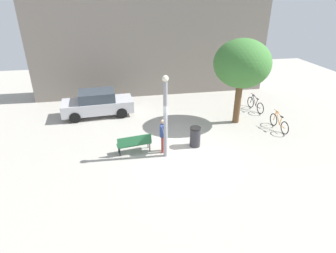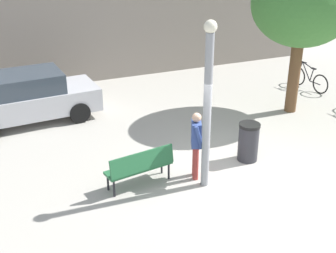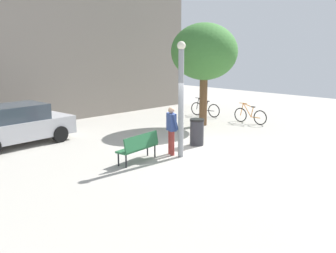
{
  "view_description": "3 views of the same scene",
  "coord_description": "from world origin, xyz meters",
  "px_view_note": "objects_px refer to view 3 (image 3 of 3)",
  "views": [
    {
      "loc": [
        -2.65,
        -11.07,
        6.9
      ],
      "look_at": [
        -0.27,
        1.69,
        0.61
      ],
      "focal_mm": 29.82,
      "sensor_mm": 36.0,
      "label": 1
    },
    {
      "loc": [
        -5.04,
        -7.96,
        5.54
      ],
      "look_at": [
        -0.99,
        1.4,
        0.91
      ],
      "focal_mm": 47.41,
      "sensor_mm": 36.0,
      "label": 2
    },
    {
      "loc": [
        -9.9,
        -8.67,
        3.64
      ],
      "look_at": [
        -0.12,
        1.08,
        0.78
      ],
      "focal_mm": 41.0,
      "sensor_mm": 36.0,
      "label": 3
    }
  ],
  "objects_px": {
    "park_bench": "(139,146)",
    "plaza_tree": "(204,52)",
    "lamppost": "(181,96)",
    "trash_bin": "(197,132)",
    "bicycle_black": "(205,109)",
    "parked_car_silver": "(16,125)",
    "bicycle_orange": "(250,116)",
    "person_by_lamppost": "(171,127)"
  },
  "relations": [
    {
      "from": "lamppost",
      "to": "parked_car_silver",
      "type": "relative_size",
      "value": 0.89
    },
    {
      "from": "bicycle_orange",
      "to": "bicycle_black",
      "type": "xyz_separation_m",
      "value": [
        -0.0,
        2.83,
        0.0
      ]
    },
    {
      "from": "bicycle_orange",
      "to": "trash_bin",
      "type": "bearing_deg",
      "value": -169.54
    },
    {
      "from": "parked_car_silver",
      "to": "trash_bin",
      "type": "xyz_separation_m",
      "value": [
        4.82,
        -4.81,
        -0.27
      ]
    },
    {
      "from": "park_bench",
      "to": "bicycle_black",
      "type": "xyz_separation_m",
      "value": [
        8.02,
        3.87,
        -0.16
      ]
    },
    {
      "from": "park_bench",
      "to": "bicycle_orange",
      "type": "relative_size",
      "value": 0.91
    },
    {
      "from": "park_bench",
      "to": "parked_car_silver",
      "type": "distance_m",
      "value": 5.26
    },
    {
      "from": "bicycle_orange",
      "to": "bicycle_black",
      "type": "height_order",
      "value": "same"
    },
    {
      "from": "plaza_tree",
      "to": "parked_car_silver",
      "type": "relative_size",
      "value": 1.1
    },
    {
      "from": "bicycle_orange",
      "to": "bicycle_black",
      "type": "distance_m",
      "value": 2.83
    },
    {
      "from": "person_by_lamppost",
      "to": "parked_car_silver",
      "type": "xyz_separation_m",
      "value": [
        -3.19,
        5.05,
        -0.19
      ]
    },
    {
      "from": "park_bench",
      "to": "plaza_tree",
      "type": "bearing_deg",
      "value": 21.51
    },
    {
      "from": "person_by_lamppost",
      "to": "bicycle_orange",
      "type": "xyz_separation_m",
      "value": [
        6.67,
        1.18,
        -0.58
      ]
    },
    {
      "from": "lamppost",
      "to": "parked_car_silver",
      "type": "xyz_separation_m",
      "value": [
        -3.23,
        5.45,
        -1.31
      ]
    },
    {
      "from": "person_by_lamppost",
      "to": "plaza_tree",
      "type": "bearing_deg",
      "value": 28.15
    },
    {
      "from": "park_bench",
      "to": "bicycle_black",
      "type": "height_order",
      "value": "bicycle_black"
    },
    {
      "from": "park_bench",
      "to": "parked_car_silver",
      "type": "xyz_separation_m",
      "value": [
        -1.84,
        4.92,
        0.23
      ]
    },
    {
      "from": "parked_car_silver",
      "to": "trash_bin",
      "type": "relative_size",
      "value": 4.26
    },
    {
      "from": "parked_car_silver",
      "to": "trash_bin",
      "type": "distance_m",
      "value": 6.81
    },
    {
      "from": "bicycle_orange",
      "to": "trash_bin",
      "type": "relative_size",
      "value": 1.79
    },
    {
      "from": "bicycle_black",
      "to": "parked_car_silver",
      "type": "distance_m",
      "value": 9.92
    },
    {
      "from": "bicycle_orange",
      "to": "trash_bin",
      "type": "xyz_separation_m",
      "value": [
        -5.04,
        -0.93,
        0.13
      ]
    },
    {
      "from": "bicycle_black",
      "to": "trash_bin",
      "type": "bearing_deg",
      "value": -143.31
    },
    {
      "from": "lamppost",
      "to": "trash_bin",
      "type": "xyz_separation_m",
      "value": [
        1.59,
        0.64,
        -1.57
      ]
    },
    {
      "from": "bicycle_black",
      "to": "parked_car_silver",
      "type": "height_order",
      "value": "parked_car_silver"
    },
    {
      "from": "bicycle_black",
      "to": "plaza_tree",
      "type": "bearing_deg",
      "value": -142.72
    },
    {
      "from": "person_by_lamppost",
      "to": "bicycle_black",
      "type": "relative_size",
      "value": 0.93
    },
    {
      "from": "person_by_lamppost",
      "to": "bicycle_black",
      "type": "height_order",
      "value": "person_by_lamppost"
    },
    {
      "from": "park_bench",
      "to": "plaza_tree",
      "type": "distance_m",
      "value": 7.15
    },
    {
      "from": "person_by_lamppost",
      "to": "plaza_tree",
      "type": "height_order",
      "value": "plaza_tree"
    },
    {
      "from": "person_by_lamppost",
      "to": "parked_car_silver",
      "type": "bearing_deg",
      "value": 122.28
    },
    {
      "from": "bicycle_orange",
      "to": "parked_car_silver",
      "type": "distance_m",
      "value": 10.6
    },
    {
      "from": "person_by_lamppost",
      "to": "bicycle_orange",
      "type": "relative_size",
      "value": 0.92
    },
    {
      "from": "bicycle_orange",
      "to": "trash_bin",
      "type": "height_order",
      "value": "trash_bin"
    },
    {
      "from": "lamppost",
      "to": "bicycle_orange",
      "type": "relative_size",
      "value": 2.12
    },
    {
      "from": "bicycle_orange",
      "to": "parked_car_silver",
      "type": "height_order",
      "value": "parked_car_silver"
    },
    {
      "from": "person_by_lamppost",
      "to": "parked_car_silver",
      "type": "height_order",
      "value": "person_by_lamppost"
    },
    {
      "from": "lamppost",
      "to": "bicycle_black",
      "type": "xyz_separation_m",
      "value": [
        6.63,
        4.4,
        -1.7
      ]
    },
    {
      "from": "bicycle_orange",
      "to": "bicycle_black",
      "type": "bearing_deg",
      "value": 90.02
    },
    {
      "from": "bicycle_black",
      "to": "parked_car_silver",
      "type": "bearing_deg",
      "value": 173.93
    },
    {
      "from": "bicycle_orange",
      "to": "parked_car_silver",
      "type": "relative_size",
      "value": 0.42
    },
    {
      "from": "plaza_tree",
      "to": "person_by_lamppost",
      "type": "bearing_deg",
      "value": -151.85
    }
  ]
}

